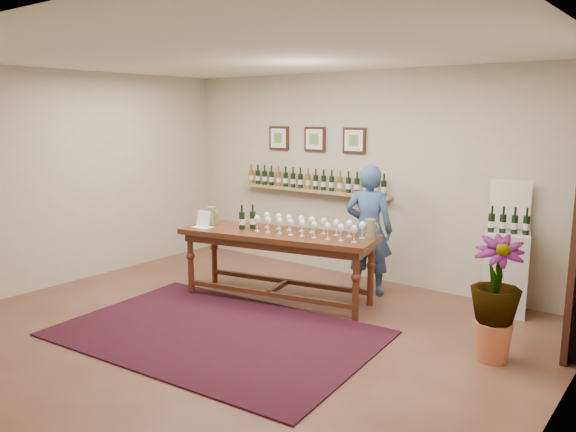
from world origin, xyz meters
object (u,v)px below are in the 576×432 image
Objects in this scene: display_pedestal at (505,273)px; potted_plant at (495,299)px; person at (369,230)px; tasting_table at (278,242)px.

potted_plant is (0.31, -1.36, 0.12)m from display_pedestal.
potted_plant is 2.16m from person.
person is (-1.58, -0.33, 0.35)m from display_pedestal.
tasting_table is 1.52× the size of person.
person is at bearing 151.40° from potted_plant.
tasting_table is at bearing -152.36° from display_pedestal.
display_pedestal is at bearing 174.77° from person.
person reaches higher than potted_plant.
person is at bearing -168.05° from display_pedestal.
display_pedestal is at bearing 15.64° from tasting_table.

